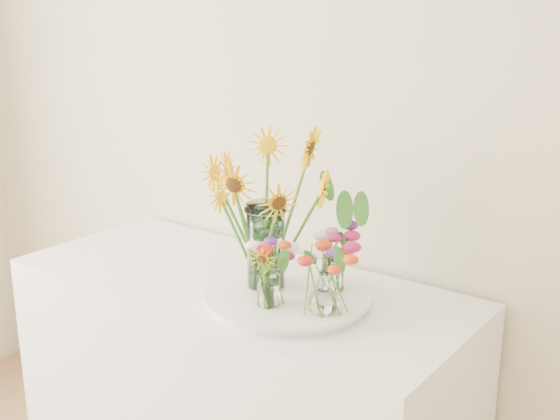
% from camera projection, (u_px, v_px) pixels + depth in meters
% --- Properties ---
extents(counter, '(1.40, 0.60, 0.90)m').
position_uv_depth(counter, '(240.00, 414.00, 2.20)').
color(counter, white).
rests_on(counter, ground_plane).
extents(tray, '(0.43, 0.43, 0.02)m').
position_uv_depth(tray, '(287.00, 299.00, 1.91)').
color(tray, white).
rests_on(tray, counter).
extents(mason_jar, '(0.12, 0.12, 0.24)m').
position_uv_depth(mason_jar, '(266.00, 246.00, 1.93)').
color(mason_jar, '#A5D2CB').
rests_on(mason_jar, tray).
extents(sunflower_bouquet, '(0.68, 0.68, 0.47)m').
position_uv_depth(sunflower_bouquet, '(266.00, 206.00, 1.90)').
color(sunflower_bouquet, '#F9BC05').
rests_on(sunflower_bouquet, tray).
extents(small_vase_a, '(0.08, 0.08, 0.10)m').
position_uv_depth(small_vase_a, '(269.00, 288.00, 1.82)').
color(small_vase_a, white).
rests_on(small_vase_a, tray).
extents(wildflower_posy_a, '(0.18, 0.18, 0.19)m').
position_uv_depth(wildflower_posy_a, '(268.00, 272.00, 1.80)').
color(wildflower_posy_a, '#CC4011').
rests_on(wildflower_posy_a, tray).
extents(small_vase_b, '(0.10, 0.10, 0.11)m').
position_uv_depth(small_vase_b, '(324.00, 293.00, 1.77)').
color(small_vase_b, white).
rests_on(small_vase_b, tray).
extents(wildflower_posy_b, '(0.23, 0.23, 0.20)m').
position_uv_depth(wildflower_posy_b, '(324.00, 276.00, 1.76)').
color(wildflower_posy_b, '#CC4011').
rests_on(wildflower_posy_b, tray).
extents(small_vase_c, '(0.06, 0.06, 0.10)m').
position_uv_depth(small_vase_c, '(333.00, 274.00, 1.92)').
color(small_vase_c, white).
rests_on(small_vase_c, tray).
extents(wildflower_posy_c, '(0.17, 0.17, 0.19)m').
position_uv_depth(wildflower_posy_c, '(333.00, 258.00, 1.90)').
color(wildflower_posy_c, '#CC4011').
rests_on(wildflower_posy_c, tray).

